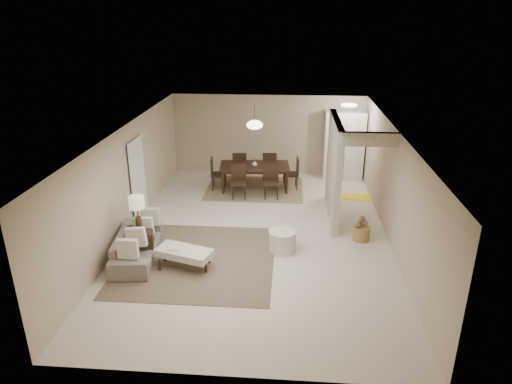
# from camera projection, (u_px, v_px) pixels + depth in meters

# --- Properties ---
(floor) EXTENTS (9.00, 9.00, 0.00)m
(floor) POSITION_uv_depth(u_px,v_px,m) (257.00, 234.00, 10.69)
(floor) COLOR beige
(floor) RESTS_ON ground
(ceiling) EXTENTS (9.00, 9.00, 0.00)m
(ceiling) POSITION_uv_depth(u_px,v_px,m) (258.00, 130.00, 9.78)
(ceiling) COLOR white
(ceiling) RESTS_ON back_wall
(back_wall) EXTENTS (6.00, 0.00, 6.00)m
(back_wall) POSITION_uv_depth(u_px,v_px,m) (268.00, 135.00, 14.41)
(back_wall) COLOR tan
(back_wall) RESTS_ON floor
(left_wall) EXTENTS (0.00, 9.00, 9.00)m
(left_wall) POSITION_uv_depth(u_px,v_px,m) (127.00, 181.00, 10.45)
(left_wall) COLOR tan
(left_wall) RESTS_ON floor
(right_wall) EXTENTS (0.00, 9.00, 9.00)m
(right_wall) POSITION_uv_depth(u_px,v_px,m) (393.00, 188.00, 10.02)
(right_wall) COLOR tan
(right_wall) RESTS_ON floor
(partition) EXTENTS (0.15, 2.50, 2.50)m
(partition) POSITION_uv_depth(u_px,v_px,m) (334.00, 169.00, 11.26)
(partition) COLOR tan
(partition) RESTS_ON floor
(doorway) EXTENTS (0.04, 0.90, 2.04)m
(doorway) POSITION_uv_depth(u_px,v_px,m) (138.00, 182.00, 11.09)
(doorway) COLOR black
(doorway) RESTS_ON floor
(pantry_cabinet) EXTENTS (1.20, 0.55, 2.10)m
(pantry_cabinet) POSITION_uv_depth(u_px,v_px,m) (344.00, 145.00, 13.99)
(pantry_cabinet) COLOR white
(pantry_cabinet) RESTS_ON floor
(flush_light) EXTENTS (0.44, 0.44, 0.05)m
(flush_light) POSITION_uv_depth(u_px,v_px,m) (349.00, 105.00, 12.59)
(flush_light) COLOR white
(flush_light) RESTS_ON ceiling
(living_rug) EXTENTS (3.20, 3.20, 0.01)m
(living_rug) POSITION_uv_depth(u_px,v_px,m) (198.00, 260.00, 9.60)
(living_rug) COLOR brown
(living_rug) RESTS_ON floor
(sofa) EXTENTS (2.06, 1.01, 0.58)m
(sofa) POSITION_uv_depth(u_px,v_px,m) (137.00, 245.00, 9.59)
(sofa) COLOR slate
(sofa) RESTS_ON floor
(ottoman_bench) EXTENTS (1.23, 0.83, 0.40)m
(ottoman_bench) POSITION_uv_depth(u_px,v_px,m) (184.00, 253.00, 9.22)
(ottoman_bench) COLOR beige
(ottoman_bench) RESTS_ON living_rug
(side_table) EXTENTS (0.66, 0.66, 0.60)m
(side_table) POSITION_uv_depth(u_px,v_px,m) (141.00, 243.00, 9.68)
(side_table) COLOR black
(side_table) RESTS_ON floor
(table_lamp) EXTENTS (0.32, 0.32, 0.76)m
(table_lamp) POSITION_uv_depth(u_px,v_px,m) (137.00, 205.00, 9.36)
(table_lamp) COLOR #46311E
(table_lamp) RESTS_ON side_table
(round_pouf) EXTENTS (0.61, 0.61, 0.47)m
(round_pouf) POSITION_uv_depth(u_px,v_px,m) (282.00, 241.00, 9.89)
(round_pouf) COLOR beige
(round_pouf) RESTS_ON floor
(wicker_basket) EXTENTS (0.51, 0.51, 0.33)m
(wicker_basket) POSITION_uv_depth(u_px,v_px,m) (361.00, 233.00, 10.39)
(wicker_basket) COLOR brown
(wicker_basket) RESTS_ON floor
(dining_rug) EXTENTS (2.80, 2.10, 0.01)m
(dining_rug) POSITION_uv_depth(u_px,v_px,m) (255.00, 189.00, 13.46)
(dining_rug) COLOR #7C6B4C
(dining_rug) RESTS_ON floor
(dining_table) EXTENTS (2.09, 1.29, 0.70)m
(dining_table) POSITION_uv_depth(u_px,v_px,m) (255.00, 178.00, 13.34)
(dining_table) COLOR black
(dining_table) RESTS_ON dining_rug
(dining_chairs) EXTENTS (2.56, 1.94, 0.94)m
(dining_chairs) POSITION_uv_depth(u_px,v_px,m) (255.00, 174.00, 13.29)
(dining_chairs) COLOR black
(dining_chairs) RESTS_ON dining_rug
(vase) EXTENTS (0.17, 0.17, 0.16)m
(vase) POSITION_uv_depth(u_px,v_px,m) (255.00, 164.00, 13.18)
(vase) COLOR white
(vase) RESTS_ON dining_table
(yellow_mat) EXTENTS (0.89, 0.62, 0.01)m
(yellow_mat) POSITION_uv_depth(u_px,v_px,m) (357.00, 197.00, 12.84)
(yellow_mat) COLOR yellow
(yellow_mat) RESTS_ON floor
(pendant_light) EXTENTS (0.46, 0.46, 0.71)m
(pendant_light) POSITION_uv_depth(u_px,v_px,m) (255.00, 125.00, 12.76)
(pendant_light) COLOR #46311E
(pendant_light) RESTS_ON ceiling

